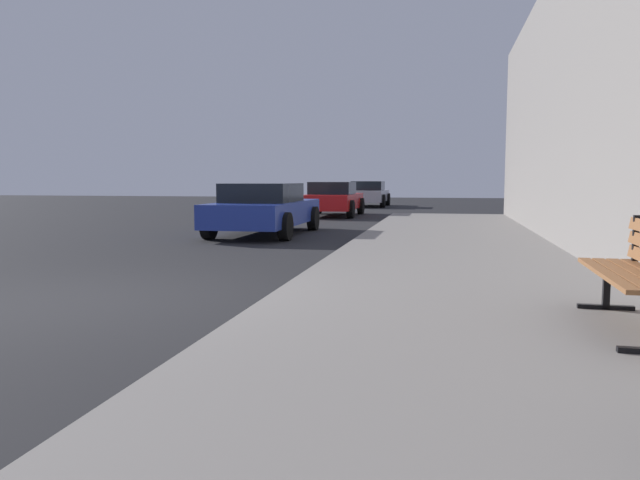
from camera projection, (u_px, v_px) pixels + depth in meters
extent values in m
plane|color=#232326|center=(99.00, 301.00, 6.90)|extent=(80.00, 80.00, 0.00)
cube|color=gray|center=(461.00, 309.00, 6.10)|extent=(4.00, 32.00, 0.15)
cube|color=brown|center=(605.00, 273.00, 5.01)|extent=(0.15, 1.77, 0.04)
cube|color=brown|center=(621.00, 274.00, 4.98)|extent=(0.15, 1.77, 0.04)
cube|color=brown|center=(638.00, 274.00, 4.95)|extent=(0.15, 1.77, 0.04)
cube|color=black|center=(607.00, 286.00, 5.73)|extent=(0.06, 0.06, 0.45)
cube|color=black|center=(606.00, 307.00, 5.75)|extent=(0.50, 0.07, 0.04)
cube|color=black|center=(636.00, 239.00, 5.63)|extent=(0.05, 0.05, 0.44)
cube|color=#233899|center=(265.00, 213.00, 15.16)|extent=(1.80, 4.59, 0.55)
cube|color=black|center=(262.00, 193.00, 14.89)|extent=(1.59, 2.06, 0.45)
cylinder|color=black|center=(249.00, 218.00, 16.79)|extent=(0.22, 0.64, 0.64)
cylinder|color=black|center=(313.00, 218.00, 16.44)|extent=(0.22, 0.64, 0.64)
cylinder|color=black|center=(209.00, 225.00, 13.93)|extent=(0.22, 0.64, 0.64)
cylinder|color=black|center=(285.00, 227.00, 13.57)|extent=(0.22, 0.64, 0.64)
cube|color=red|center=(333.00, 201.00, 22.86)|extent=(1.71, 4.15, 0.55)
cube|color=black|center=(332.00, 188.00, 22.61)|extent=(1.50, 1.87, 0.45)
cylinder|color=black|center=(318.00, 206.00, 24.35)|extent=(0.22, 0.64, 0.64)
cylinder|color=black|center=(361.00, 206.00, 24.01)|extent=(0.22, 0.64, 0.64)
cylinder|color=black|center=(303.00, 209.00, 21.76)|extent=(0.22, 0.64, 0.64)
cylinder|color=black|center=(351.00, 209.00, 21.42)|extent=(0.22, 0.64, 0.64)
cube|color=#B7B7BF|center=(368.00, 196.00, 30.82)|extent=(1.71, 4.12, 0.55)
cube|color=black|center=(368.00, 186.00, 30.57)|extent=(1.50, 1.85, 0.45)
cylinder|color=black|center=(355.00, 199.00, 32.30)|extent=(0.22, 0.64, 0.64)
cylinder|color=black|center=(388.00, 199.00, 31.96)|extent=(0.22, 0.64, 0.64)
cylinder|color=black|center=(348.00, 201.00, 29.73)|extent=(0.22, 0.64, 0.64)
cylinder|color=black|center=(383.00, 201.00, 29.39)|extent=(0.22, 0.64, 0.64)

